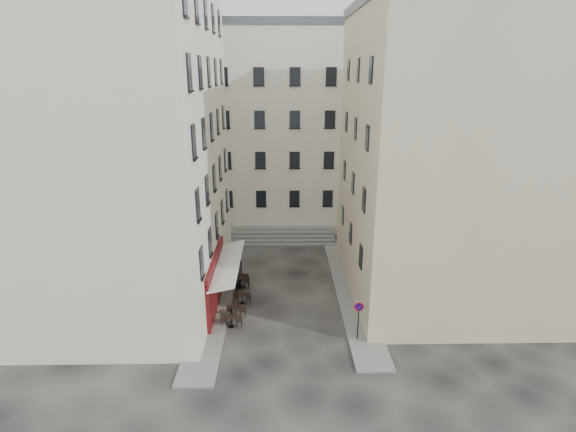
{
  "coord_description": "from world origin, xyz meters",
  "views": [
    {
      "loc": [
        -0.28,
        -24.87,
        14.49
      ],
      "look_at": [
        0.24,
        4.0,
        5.1
      ],
      "focal_mm": 28.0,
      "sensor_mm": 36.0,
      "label": 1
    }
  ],
  "objects_px": {
    "bistro_table_b": "(236,310)",
    "pedestrian": "(239,276)",
    "bistro_table_a": "(232,320)",
    "no_parking_sign": "(359,314)"
  },
  "relations": [
    {
      "from": "no_parking_sign",
      "to": "bistro_table_b",
      "type": "xyz_separation_m",
      "value": [
        -7.04,
        2.72,
        -1.29
      ]
    },
    {
      "from": "bistro_table_b",
      "to": "no_parking_sign",
      "type": "bearing_deg",
      "value": -21.12
    },
    {
      "from": "bistro_table_a",
      "to": "pedestrian",
      "type": "relative_size",
      "value": 0.82
    },
    {
      "from": "bistro_table_a",
      "to": "bistro_table_b",
      "type": "height_order",
      "value": "bistro_table_a"
    },
    {
      "from": "bistro_table_b",
      "to": "pedestrian",
      "type": "distance_m",
      "value": 4.16
    },
    {
      "from": "bistro_table_b",
      "to": "pedestrian",
      "type": "bearing_deg",
      "value": 92.29
    },
    {
      "from": "no_parking_sign",
      "to": "pedestrian",
      "type": "distance_m",
      "value": 10.0
    },
    {
      "from": "bistro_table_a",
      "to": "pedestrian",
      "type": "distance_m",
      "value": 5.33
    },
    {
      "from": "no_parking_sign",
      "to": "bistro_table_b",
      "type": "distance_m",
      "value": 7.66
    },
    {
      "from": "no_parking_sign",
      "to": "pedestrian",
      "type": "relative_size",
      "value": 1.55
    }
  ]
}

